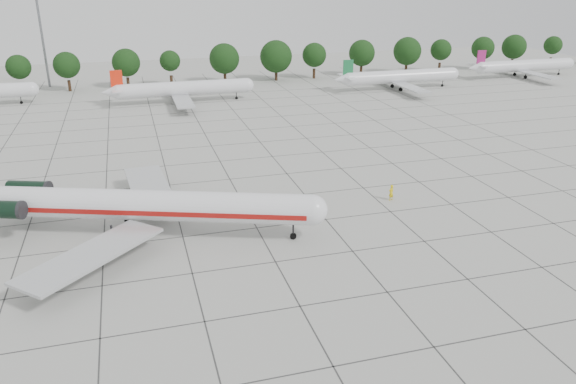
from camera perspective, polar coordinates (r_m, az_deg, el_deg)
name	(u,v)px	position (r m, az deg, el deg)	size (l,w,h in m)	color
ground	(257,228)	(61.45, -3.20, -3.66)	(260.00, 260.00, 0.00)	#ABACA4
apron_joints	(231,182)	(75.03, -5.79, 1.05)	(170.00, 170.00, 0.02)	#383838
main_airliner	(124,204)	(61.12, -16.32, -1.20)	(40.06, 30.41, 9.67)	silver
ground_crew	(391,193)	(69.44, 10.43, -0.05)	(0.72, 0.48, 1.99)	yellow
bg_airliner_c	(183,89)	(122.44, -10.62, 10.26)	(28.24, 27.20, 7.40)	silver
bg_airliner_d	(400,77)	(137.11, 11.33, 11.40)	(28.24, 27.20, 7.40)	silver
bg_airliner_e	(524,66)	(162.92, 22.85, 11.73)	(28.24, 27.20, 7.40)	silver
tree_line	(126,63)	(140.73, -16.12, 12.51)	(249.86, 8.44, 10.22)	#332114
floodlight_mast	(40,25)	(147.85, -23.85, 15.22)	(1.60, 1.60, 25.45)	slate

